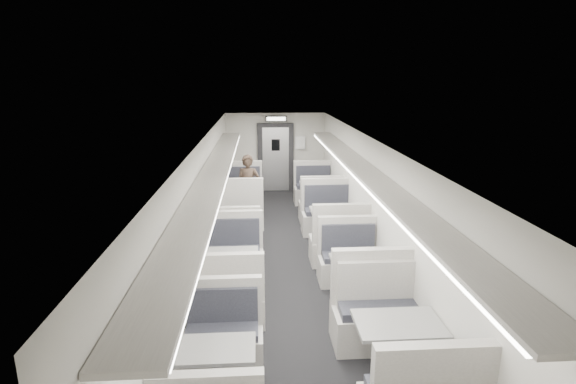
{
  "coord_description": "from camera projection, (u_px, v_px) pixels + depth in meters",
  "views": [
    {
      "loc": [
        -0.52,
        -7.62,
        3.47
      ],
      "look_at": [
        0.05,
        1.07,
        1.22
      ],
      "focal_mm": 28.0,
      "sensor_mm": 36.0,
      "label": 1
    }
  ],
  "objects": [
    {
      "name": "room",
      "position": [
        289.0,
        208.0,
        7.96
      ],
      "size": [
        3.24,
        12.24,
        2.64
      ],
      "color": "black",
      "rests_on": "ground"
    },
    {
      "name": "booth_left_a",
      "position": [
        240.0,
        201.0,
        11.33
      ],
      "size": [
        1.14,
        2.32,
        1.24
      ],
      "color": "#BCB8B0",
      "rests_on": "room"
    },
    {
      "name": "booth_left_b",
      "position": [
        237.0,
        226.0,
        9.6
      ],
      "size": [
        0.98,
        1.98,
        1.06
      ],
      "color": "#BCB8B0",
      "rests_on": "room"
    },
    {
      "name": "booth_left_c",
      "position": [
        231.0,
        274.0,
        7.2
      ],
      "size": [
        1.06,
        2.15,
        1.15
      ],
      "color": "#BCB8B0",
      "rests_on": "room"
    },
    {
      "name": "booth_left_d",
      "position": [
        218.0,
        375.0,
        4.81
      ],
      "size": [
        0.99,
        2.0,
        1.07
      ],
      "color": "#BCB8B0",
      "rests_on": "room"
    },
    {
      "name": "booth_right_a",
      "position": [
        317.0,
        197.0,
        11.79
      ],
      "size": [
        1.08,
        2.2,
        1.17
      ],
      "color": "#BCB8B0",
      "rests_on": "room"
    },
    {
      "name": "booth_right_b",
      "position": [
        333.0,
        228.0,
        9.35
      ],
      "size": [
        1.13,
        2.29,
        1.22
      ],
      "color": "#BCB8B0",
      "rests_on": "room"
    },
    {
      "name": "booth_right_c",
      "position": [
        359.0,
        281.0,
        6.99
      ],
      "size": [
        1.04,
        2.11,
        1.13
      ],
      "color": "#BCB8B0",
      "rests_on": "room"
    },
    {
      "name": "booth_right_d",
      "position": [
        397.0,
        354.0,
        5.07
      ],
      "size": [
        1.16,
        2.36,
        1.26
      ],
      "color": "#BCB8B0",
      "rests_on": "room"
    },
    {
      "name": "passenger",
      "position": [
        248.0,
        188.0,
        10.94
      ],
      "size": [
        0.68,
        0.53,
        1.64
      ],
      "primitive_type": "imported",
      "rotation": [
        0.0,
        0.0,
        -0.24
      ],
      "color": "black",
      "rests_on": "room"
    },
    {
      "name": "window_a",
      "position": [
        220.0,
        164.0,
        11.11
      ],
      "size": [
        0.02,
        1.18,
        0.84
      ],
      "primitive_type": "cube",
      "color": "black",
      "rests_on": "room"
    },
    {
      "name": "window_b",
      "position": [
        211.0,
        185.0,
        8.99
      ],
      "size": [
        0.02,
        1.18,
        0.84
      ],
      "primitive_type": "cube",
      "color": "black",
      "rests_on": "room"
    },
    {
      "name": "window_c",
      "position": [
        196.0,
        219.0,
        6.86
      ],
      "size": [
        0.02,
        1.18,
        0.84
      ],
      "primitive_type": "cube",
      "color": "black",
      "rests_on": "room"
    },
    {
      "name": "window_d",
      "position": [
        169.0,
        283.0,
        4.74
      ],
      "size": [
        0.02,
        1.18,
        0.84
      ],
      "primitive_type": "cube",
      "color": "black",
      "rests_on": "room"
    },
    {
      "name": "luggage_rack_left",
      "position": [
        215.0,
        173.0,
        7.41
      ],
      "size": [
        0.46,
        10.4,
        0.09
      ],
      "color": "#BCB8B0",
      "rests_on": "room"
    },
    {
      "name": "luggage_rack_right",
      "position": [
        364.0,
        171.0,
        7.57
      ],
      "size": [
        0.46,
        10.4,
        0.09
      ],
      "color": "#BCB8B0",
      "rests_on": "room"
    },
    {
      "name": "vestibule_door",
      "position": [
        276.0,
        158.0,
        13.73
      ],
      "size": [
        1.1,
        0.13,
        2.1
      ],
      "color": "black",
      "rests_on": "room"
    },
    {
      "name": "exit_sign",
      "position": [
        276.0,
        119.0,
        12.95
      ],
      "size": [
        0.62,
        0.12,
        0.16
      ],
      "color": "black",
      "rests_on": "room"
    },
    {
      "name": "wall_notice",
      "position": [
        300.0,
        143.0,
        13.65
      ],
      "size": [
        0.32,
        0.02,
        0.4
      ],
      "primitive_type": "cube",
      "color": "white",
      "rests_on": "room"
    }
  ]
}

